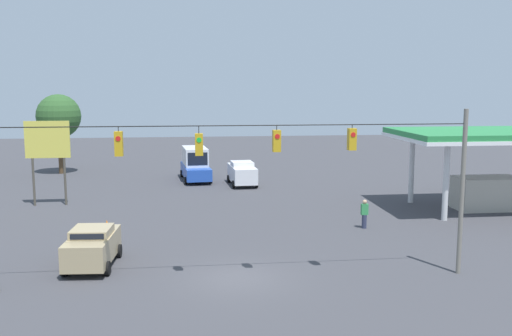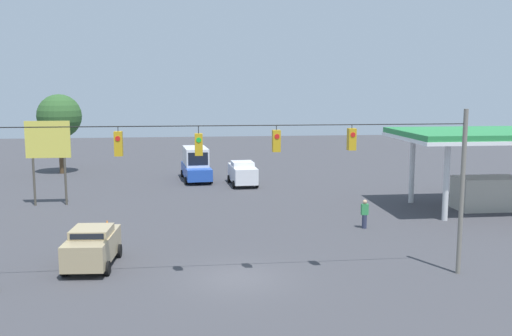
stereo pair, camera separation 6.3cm
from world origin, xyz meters
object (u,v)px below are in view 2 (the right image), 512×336
box_truck_blue_withflow_deep (196,164)px  gas_station (490,152)px  sedan_white_oncoming_deep (243,173)px  traffic_cone_nearest (94,256)px  sedan_tan_parked_shoulder (92,246)px  pedestrian (365,214)px  traffic_cone_third (107,225)px  overhead_signal_span (237,173)px  traffic_cone_second (103,238)px  roadside_billboard (48,146)px  tree_horizon_left (59,116)px

box_truck_blue_withflow_deep → gas_station: size_ratio=0.53×
sedan_white_oncoming_deep → gas_station: gas_station is taller
traffic_cone_nearest → sedan_tan_parked_shoulder: bearing=94.9°
box_truck_blue_withflow_deep → pedestrian: 20.98m
traffic_cone_third → pedestrian: size_ratio=0.35×
overhead_signal_span → sedan_white_oncoming_deep: (-2.48, -23.90, -3.67)m
box_truck_blue_withflow_deep → pedestrian: size_ratio=3.79×
traffic_cone_second → roadside_billboard: 12.33m
traffic_cone_nearest → gas_station: size_ratio=0.05×
sedan_white_oncoming_deep → traffic_cone_second: size_ratio=7.98×
traffic_cone_second → roadside_billboard: size_ratio=0.10×
traffic_cone_second → box_truck_blue_withflow_deep: bearing=-104.2°
gas_station → traffic_cone_third: bearing=6.2°
sedan_white_oncoming_deep → pedestrian: bearing=110.1°
sedan_tan_parked_shoulder → sedan_white_oncoming_deep: bearing=-113.1°
traffic_cone_nearest → overhead_signal_span: bearing=151.5°
traffic_cone_second → tree_horizon_left: (7.49, -25.53, 5.13)m
sedan_tan_parked_shoulder → box_truck_blue_withflow_deep: bearing=-101.9°
traffic_cone_nearest → pedestrian: 15.47m
traffic_cone_nearest → traffic_cone_third: 6.23m
gas_station → tree_horizon_left: bearing=-31.8°
traffic_cone_nearest → roadside_billboard: size_ratio=0.10×
sedan_tan_parked_shoulder → traffic_cone_second: sedan_tan_parked_shoulder is taller
sedan_tan_parked_shoulder → roadside_billboard: bearing=-70.2°
traffic_cone_second → tree_horizon_left: size_ratio=0.08×
sedan_tan_parked_shoulder → tree_horizon_left: 30.59m
traffic_cone_nearest → traffic_cone_third: (0.24, -6.23, 0.00)m
overhead_signal_span → traffic_cone_third: size_ratio=33.67×
overhead_signal_span → sedan_white_oncoming_deep: 24.30m
sedan_white_oncoming_deep → pedestrian: 16.54m
box_truck_blue_withflow_deep → traffic_cone_second: 20.98m
traffic_cone_nearest → gas_station: (-24.48, -8.91, 3.60)m
overhead_signal_span → traffic_cone_second: bearing=-45.8°
traffic_cone_second → tree_horizon_left: bearing=-73.7°
traffic_cone_third → gas_station: gas_station is taller
box_truck_blue_withflow_deep → sedan_tan_parked_shoulder: (5.08, 24.07, -0.46)m
sedan_tan_parked_shoulder → pedestrian: 15.60m
traffic_cone_second → traffic_cone_third: same height
sedan_tan_parked_shoulder → roadside_billboard: roadside_billboard is taller
traffic_cone_third → tree_horizon_left: (7.28, -22.50, 5.13)m
gas_station → roadside_billboard: roadside_billboard is taller
sedan_white_oncoming_deep → traffic_cone_third: sedan_white_oncoming_deep is taller
overhead_signal_span → gas_station: (-17.97, -12.45, -0.80)m
box_truck_blue_withflow_deep → roadside_billboard: (10.23, 9.75, 2.74)m
roadside_billboard → tree_horizon_left: tree_horizon_left is taller
traffic_cone_nearest → pedestrian: bearing=-161.8°
sedan_white_oncoming_deep → traffic_cone_third: 16.89m
sedan_tan_parked_shoulder → tree_horizon_left: size_ratio=0.57×
sedan_white_oncoming_deep → traffic_cone_nearest: sedan_white_oncoming_deep is taller
traffic_cone_nearest → traffic_cone_second: (0.03, -3.20, 0.00)m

